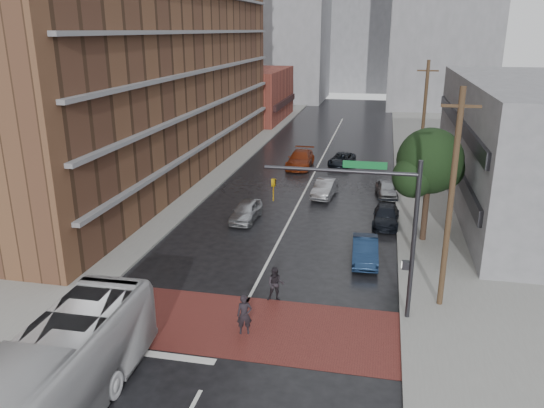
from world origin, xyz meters
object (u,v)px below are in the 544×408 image
at_px(car_parked_near, 365,250).
at_px(pedestrian_b, 276,284).
at_px(car_travel_b, 325,188).
at_px(car_parked_far, 386,189).
at_px(car_travel_a, 246,211).
at_px(car_parked_mid, 386,216).
at_px(transit_bus, 38,396).
at_px(suv_travel, 342,159).
at_px(car_travel_c, 300,159).
at_px(pedestrian_a, 244,315).

bearing_deg(car_parked_near, pedestrian_b, -129.18).
height_order(car_travel_b, car_parked_far, car_travel_b).
distance_m(car_travel_a, car_parked_mid, 9.23).
bearing_deg(car_travel_a, car_parked_mid, 9.60).
height_order(pedestrian_b, car_parked_mid, pedestrian_b).
distance_m(transit_bus, suv_travel, 37.69).
bearing_deg(car_travel_c, car_travel_b, -68.88).
bearing_deg(car_travel_a, pedestrian_b, -65.95).
bearing_deg(suv_travel, car_travel_c, -148.57).
height_order(pedestrian_b, car_travel_c, pedestrian_b).
height_order(pedestrian_a, car_parked_mid, pedestrian_a).
height_order(car_travel_c, car_parked_far, car_travel_c).
xyz_separation_m(car_travel_a, car_parked_mid, (9.16, 1.16, -0.07)).
height_order(car_travel_b, car_parked_mid, car_travel_b).
height_order(transit_bus, car_parked_near, transit_bus).
xyz_separation_m(car_travel_b, car_parked_mid, (4.61, -5.24, -0.07)).
relative_size(pedestrian_a, car_parked_mid, 0.43).
xyz_separation_m(car_travel_b, car_parked_far, (4.61, 0.95, -0.04)).
xyz_separation_m(car_parked_mid, car_parked_far, (-0.00, 6.19, 0.02)).
distance_m(car_travel_a, car_parked_near, 9.50).
bearing_deg(car_parked_near, transit_bus, -123.56).
bearing_deg(car_parked_near, car_parked_mid, 76.86).
height_order(car_travel_b, car_travel_c, car_travel_c).
distance_m(pedestrian_a, car_travel_b, 19.91).
xyz_separation_m(car_travel_b, car_travel_c, (-3.25, 8.66, 0.11)).
bearing_deg(car_travel_c, pedestrian_a, -85.17).
distance_m(pedestrian_a, car_travel_c, 28.62).
xyz_separation_m(transit_bus, car_travel_c, (2.42, 35.69, -0.85)).
bearing_deg(car_parked_near, pedestrian_a, -121.76).
height_order(car_parked_near, car_parked_far, car_parked_near).
bearing_deg(suv_travel, car_parked_far, -56.03).
height_order(pedestrian_a, pedestrian_b, pedestrian_a).
height_order(pedestrian_a, car_travel_c, pedestrian_a).
xyz_separation_m(pedestrian_a, car_travel_a, (-3.44, 13.48, -0.22)).
bearing_deg(pedestrian_b, car_travel_b, 80.86).
relative_size(car_travel_a, car_parked_mid, 0.95).
bearing_deg(transit_bus, car_travel_a, 85.97).
distance_m(car_travel_b, car_parked_far, 4.71).
bearing_deg(pedestrian_a, transit_bus, -139.36).
xyz_separation_m(pedestrian_a, pedestrian_b, (0.70, 3.07, -0.04)).
xyz_separation_m(car_travel_c, car_parked_far, (7.86, -7.70, -0.15)).
bearing_deg(car_parked_far, transit_bus, -118.39).
bearing_deg(car_travel_c, suv_travel, 22.33).
bearing_deg(car_travel_a, pedestrian_a, -73.32).
distance_m(car_travel_b, car_parked_mid, 6.98).
bearing_deg(car_travel_c, transit_bus, -93.34).
bearing_deg(pedestrian_a, car_parked_mid, 51.83).
xyz_separation_m(car_travel_c, suv_travel, (3.71, 1.48, -0.19)).
xyz_separation_m(pedestrian_b, car_parked_near, (3.92, 5.37, -0.19)).
bearing_deg(car_travel_c, car_travel_a, -94.38).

